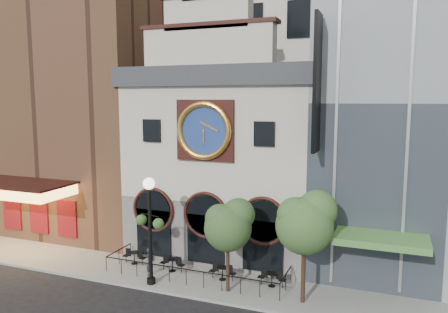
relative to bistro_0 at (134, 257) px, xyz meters
name	(u,v)px	position (x,y,z in m)	size (l,w,h in m)	color
ground	(176,296)	(4.42, -2.85, -0.61)	(120.00, 120.00, 0.00)	black
sidewalk	(196,277)	(4.42, -0.35, -0.54)	(44.00, 5.00, 0.15)	gray
clock_building	(229,154)	(4.42, 4.98, 6.07)	(12.60, 8.78, 18.65)	#605E5B
theater_building	(88,72)	(-8.58, 7.11, 11.99)	(14.00, 15.60, 25.00)	brown
retail_building	(442,103)	(17.41, 7.14, 9.53)	(14.00, 14.40, 20.00)	gray
cafe_railing	(196,269)	(4.42, -0.35, -0.01)	(10.60, 2.60, 0.90)	black
bistro_0	(134,257)	(0.00, 0.00, 0.00)	(1.58, 0.68, 0.90)	black
bistro_1	(172,264)	(2.77, -0.18, 0.00)	(1.58, 0.68, 0.90)	black
bistro_2	(222,272)	(6.04, -0.28, 0.00)	(1.58, 0.68, 0.90)	black
bistro_3	(272,278)	(8.88, -0.11, 0.00)	(1.58, 0.68, 0.90)	black
pedestrian	(150,262)	(1.86, -1.19, 0.34)	(0.59, 0.39, 1.61)	#222127
lamppost	(150,219)	(2.51, -2.20, 3.25)	(1.88, 0.95, 6.01)	black
tree_left	(229,224)	(6.88, -1.48, 3.25)	(2.63, 2.53, 5.07)	#382619
tree_right	(306,221)	(10.88, -1.32, 3.77)	(2.99, 2.88, 5.77)	#382619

